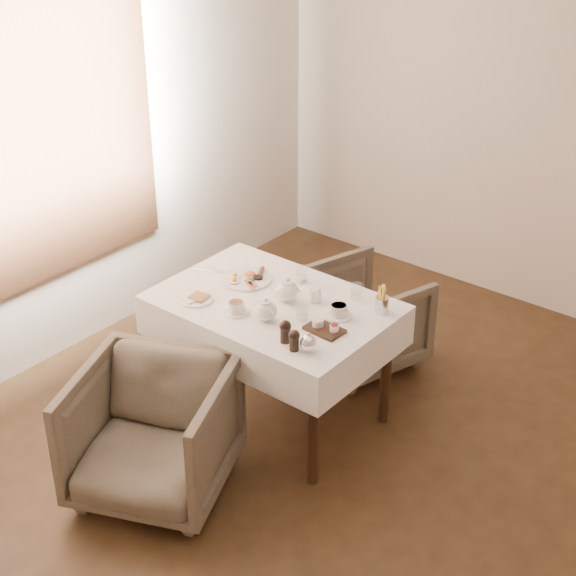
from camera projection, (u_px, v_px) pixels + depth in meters
The scene contains 21 objects.
room at pixel (32, 114), 5.01m from camera, with size 5.00×5.00×5.00m.
table at pixel (274, 319), 4.88m from camera, with size 1.28×0.88×0.75m.
armchair_near at pixel (153, 433), 4.46m from camera, with size 0.75×0.77×0.70m, color #4F463A.
armchair_far at pixel (361, 318), 5.54m from camera, with size 0.67×0.69×0.63m, color #4F463A.
breakfast_plate at pixel (247, 278), 5.04m from camera, with size 0.30×0.30×0.04m.
side_plate at pixel (195, 298), 4.84m from camera, with size 0.20×0.19×0.02m.
teapot_centre at pixel (287, 289), 4.80m from camera, with size 0.18×0.14×0.14m, color white, non-canonical shape.
teapot_front at pixel (266, 309), 4.62m from camera, with size 0.17×0.13×0.13m, color white, non-canonical shape.
creamer at pixel (316, 295), 4.81m from camera, with size 0.06×0.06×0.07m, color white.
teacup_near at pixel (236, 308), 4.70m from camera, with size 0.14×0.14×0.07m.
teacup_far at pixel (339, 311), 4.67m from camera, with size 0.14×0.14×0.07m.
glass_left at pixel (301, 274), 5.01m from camera, with size 0.07×0.07×0.09m, color silver.
glass_mid at pixel (302, 312), 4.63m from camera, with size 0.06×0.06×0.09m, color silver.
glass_right at pixel (357, 291), 4.83m from camera, with size 0.06×0.06×0.09m, color silver.
condiment_board at pixel (324, 328), 4.55m from camera, with size 0.20×0.14×0.05m.
pepper_mill_left at pixel (285, 331), 4.43m from camera, with size 0.06×0.06×0.13m, color black, non-canonical shape.
pepper_mill_right at pixel (294, 340), 4.36m from camera, with size 0.06×0.06×0.12m, color black, non-canonical shape.
silver_pot at pixel (308, 342), 4.36m from camera, with size 0.10×0.09×0.11m, color white, non-canonical shape.
fries_cup at pixel (382, 301), 4.69m from camera, with size 0.08×0.08×0.16m.
cutlery_fork at pixel (220, 270), 5.15m from camera, with size 0.02×0.20×0.00m, color silver.
cutlery_knife at pixel (209, 271), 5.14m from camera, with size 0.02×0.20×0.00m, color silver.
Camera 1 is at (1.96, -2.89, 3.13)m, focal length 55.00 mm.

